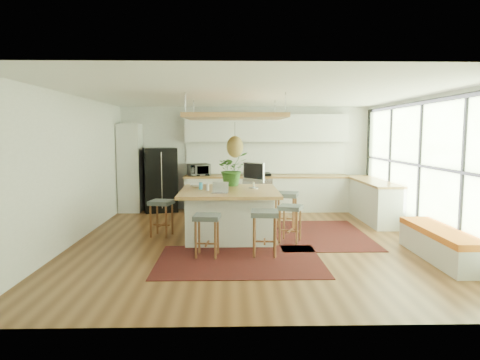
{
  "coord_description": "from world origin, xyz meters",
  "views": [
    {
      "loc": [
        -0.4,
        -7.72,
        2.0
      ],
      "look_at": [
        -0.2,
        0.5,
        1.1
      ],
      "focal_mm": 31.74,
      "sensor_mm": 36.0,
      "label": 1
    }
  ],
  "objects_px": {
    "stool_left_side": "(162,218)",
    "monitor": "(254,175)",
    "stool_near_left": "(207,235)",
    "microwave": "(199,169)",
    "island_plant": "(232,173)",
    "fridge": "(160,176)",
    "stool_right_front": "(290,223)",
    "laptop": "(220,187)",
    "stool_near_right": "(265,234)",
    "stool_right_back": "(286,213)",
    "island": "(229,214)"
  },
  "relations": [
    {
      "from": "stool_left_side",
      "to": "monitor",
      "type": "height_order",
      "value": "monitor"
    },
    {
      "from": "stool_near_left",
      "to": "microwave",
      "type": "height_order",
      "value": "microwave"
    },
    {
      "from": "microwave",
      "to": "island_plant",
      "type": "bearing_deg",
      "value": -90.55
    },
    {
      "from": "fridge",
      "to": "stool_left_side",
      "type": "distance_m",
      "value": 2.78
    },
    {
      "from": "stool_right_front",
      "to": "laptop",
      "type": "xyz_separation_m",
      "value": [
        -1.29,
        -0.09,
        0.7
      ]
    },
    {
      "from": "stool_near_right",
      "to": "microwave",
      "type": "relative_size",
      "value": 1.4
    },
    {
      "from": "stool_right_front",
      "to": "stool_right_back",
      "type": "relative_size",
      "value": 0.87
    },
    {
      "from": "stool_right_back",
      "to": "stool_left_side",
      "type": "xyz_separation_m",
      "value": [
        -2.5,
        -0.44,
        0.0
      ]
    },
    {
      "from": "stool_left_side",
      "to": "fridge",
      "type": "bearing_deg",
      "value": 99.55
    },
    {
      "from": "stool_right_back",
      "to": "island_plant",
      "type": "bearing_deg",
      "value": 176.44
    },
    {
      "from": "laptop",
      "to": "microwave",
      "type": "distance_m",
      "value": 3.39
    },
    {
      "from": "stool_left_side",
      "to": "island",
      "type": "bearing_deg",
      "value": -6.32
    },
    {
      "from": "stool_near_left",
      "to": "island_plant",
      "type": "distance_m",
      "value": 2.16
    },
    {
      "from": "stool_left_side",
      "to": "island_plant",
      "type": "distance_m",
      "value": 1.7
    },
    {
      "from": "fridge",
      "to": "stool_right_front",
      "type": "height_order",
      "value": "fridge"
    },
    {
      "from": "fridge",
      "to": "laptop",
      "type": "bearing_deg",
      "value": -79.22
    },
    {
      "from": "stool_right_back",
      "to": "monitor",
      "type": "xyz_separation_m",
      "value": [
        -0.69,
        -0.35,
        0.83
      ]
    },
    {
      "from": "stool_near_right",
      "to": "stool_right_back",
      "type": "distance_m",
      "value": 1.91
    },
    {
      "from": "fridge",
      "to": "stool_near_right",
      "type": "height_order",
      "value": "fridge"
    },
    {
      "from": "stool_near_right",
      "to": "island_plant",
      "type": "relative_size",
      "value": 1.07
    },
    {
      "from": "stool_near_right",
      "to": "microwave",
      "type": "distance_m",
      "value": 4.37
    },
    {
      "from": "island",
      "to": "stool_left_side",
      "type": "relative_size",
      "value": 2.62
    },
    {
      "from": "stool_right_front",
      "to": "laptop",
      "type": "bearing_deg",
      "value": -175.86
    },
    {
      "from": "stool_right_front",
      "to": "island_plant",
      "type": "relative_size",
      "value": 0.99
    },
    {
      "from": "stool_near_left",
      "to": "island",
      "type": "bearing_deg",
      "value": 74.34
    },
    {
      "from": "stool_near_left",
      "to": "stool_near_right",
      "type": "distance_m",
      "value": 0.94
    },
    {
      "from": "stool_near_left",
      "to": "fridge",
      "type": "bearing_deg",
      "value": 109.0
    },
    {
      "from": "stool_near_left",
      "to": "laptop",
      "type": "height_order",
      "value": "laptop"
    },
    {
      "from": "fridge",
      "to": "stool_right_front",
      "type": "xyz_separation_m",
      "value": [
        2.9,
        -3.22,
        -0.57
      ]
    },
    {
      "from": "island_plant",
      "to": "stool_right_back",
      "type": "bearing_deg",
      "value": -3.56
    },
    {
      "from": "island",
      "to": "laptop",
      "type": "xyz_separation_m",
      "value": [
        -0.17,
        -0.49,
        0.58
      ]
    },
    {
      "from": "stool_near_right",
      "to": "stool_right_back",
      "type": "bearing_deg",
      "value": 72.01
    },
    {
      "from": "fridge",
      "to": "monitor",
      "type": "height_order",
      "value": "fridge"
    },
    {
      "from": "stool_near_left",
      "to": "stool_near_right",
      "type": "bearing_deg",
      "value": 3.44
    },
    {
      "from": "stool_near_right",
      "to": "stool_right_back",
      "type": "xyz_separation_m",
      "value": [
        0.59,
        1.82,
        0.0
      ]
    },
    {
      "from": "island",
      "to": "microwave",
      "type": "distance_m",
      "value": 3.02
    },
    {
      "from": "stool_near_left",
      "to": "stool_right_front",
      "type": "bearing_deg",
      "value": 31.06
    },
    {
      "from": "fridge",
      "to": "stool_right_front",
      "type": "distance_m",
      "value": 4.37
    },
    {
      "from": "monitor",
      "to": "stool_left_side",
      "type": "bearing_deg",
      "value": -130.18
    },
    {
      "from": "stool_right_front",
      "to": "laptop",
      "type": "relative_size",
      "value": 2.24
    },
    {
      "from": "fridge",
      "to": "island",
      "type": "height_order",
      "value": "fridge"
    },
    {
      "from": "stool_right_front",
      "to": "stool_left_side",
      "type": "xyz_separation_m",
      "value": [
        -2.45,
        0.54,
        0.0
      ]
    },
    {
      "from": "island",
      "to": "monitor",
      "type": "distance_m",
      "value": 0.9
    },
    {
      "from": "stool_near_left",
      "to": "stool_right_back",
      "type": "height_order",
      "value": "stool_right_back"
    },
    {
      "from": "stool_right_back",
      "to": "fridge",
      "type": "bearing_deg",
      "value": 142.73
    },
    {
      "from": "microwave",
      "to": "island",
      "type": "bearing_deg",
      "value": -96.27
    },
    {
      "from": "microwave",
      "to": "monitor",
      "type": "bearing_deg",
      "value": -85.87
    },
    {
      "from": "island",
      "to": "fridge",
      "type": "bearing_deg",
      "value": 122.17
    },
    {
      "from": "fridge",
      "to": "stool_near_right",
      "type": "distance_m",
      "value": 4.73
    },
    {
      "from": "island",
      "to": "monitor",
      "type": "bearing_deg",
      "value": 25.91
    }
  ]
}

